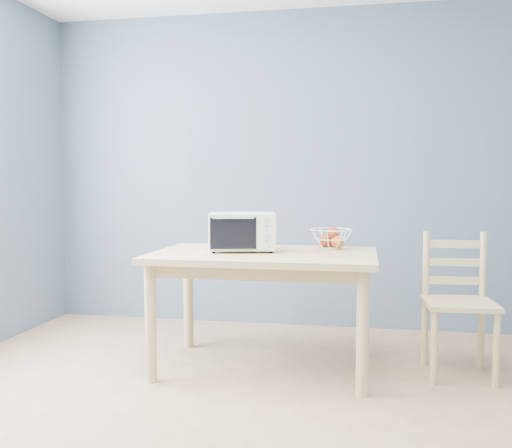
% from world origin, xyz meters
% --- Properties ---
extents(room, '(4.01, 4.51, 2.61)m').
position_xyz_m(room, '(0.00, 0.00, 1.30)').
color(room, tan).
rests_on(room, ground).
extents(dining_table, '(1.40, 0.90, 0.75)m').
position_xyz_m(dining_table, '(0.04, 1.08, 0.65)').
color(dining_table, tan).
rests_on(dining_table, ground).
extents(toaster_oven, '(0.47, 0.39, 0.25)m').
position_xyz_m(toaster_oven, '(-0.12, 1.10, 0.88)').
color(toaster_oven, white).
rests_on(toaster_oven, dining_table).
extents(fruit_basket, '(0.32, 0.32, 0.15)m').
position_xyz_m(fruit_basket, '(0.45, 1.35, 0.82)').
color(fruit_basket, white).
rests_on(fruit_basket, dining_table).
extents(dining_chair, '(0.43, 0.43, 0.88)m').
position_xyz_m(dining_chair, '(1.24, 1.20, 0.43)').
color(dining_chair, tan).
rests_on(dining_chair, ground).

